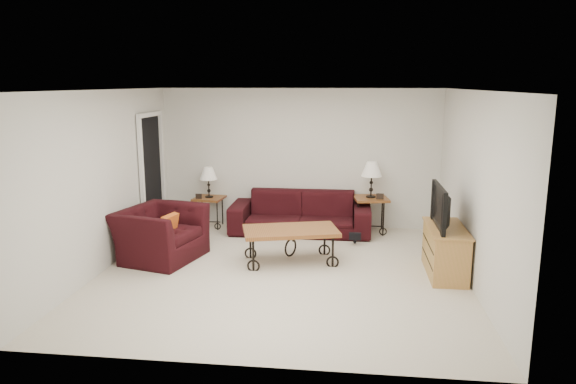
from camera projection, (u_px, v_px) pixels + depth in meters
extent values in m
plane|color=beige|center=(282.00, 272.00, 7.33)|extent=(5.00, 5.00, 0.00)
cube|color=silver|center=(300.00, 158.00, 9.51)|extent=(5.00, 0.02, 2.50)
cube|color=silver|center=(245.00, 238.00, 4.65)|extent=(5.00, 0.02, 2.50)
cube|color=silver|center=(105.00, 180.00, 7.37)|extent=(0.02, 5.00, 2.50)
cube|color=silver|center=(474.00, 189.00, 6.79)|extent=(0.02, 5.00, 2.50)
plane|color=white|center=(282.00, 90.00, 6.82)|extent=(5.00, 5.00, 0.00)
cube|color=black|center=(152.00, 176.00, 9.01)|extent=(0.08, 0.94, 2.04)
imported|color=black|center=(300.00, 213.00, 9.22)|extent=(2.43, 0.95, 0.71)
cube|color=brown|center=(210.00, 212.00, 9.60)|extent=(0.56, 0.56, 0.55)
cube|color=brown|center=(370.00, 215.00, 9.26)|extent=(0.66, 0.66, 0.63)
cube|color=black|center=(199.00, 196.00, 9.41)|extent=(0.11, 0.02, 0.09)
cube|color=black|center=(380.00, 196.00, 9.02)|extent=(0.13, 0.02, 0.10)
cube|color=brown|center=(291.00, 246.00, 7.69)|extent=(1.50, 1.06, 0.51)
imported|color=black|center=(161.00, 234.00, 7.83)|extent=(1.31, 1.41, 0.77)
cube|color=#DB571C|center=(169.00, 226.00, 7.73)|extent=(0.18, 0.36, 0.35)
cube|color=#C37E48|center=(445.00, 251.00, 7.20)|extent=(0.46, 1.11, 0.67)
imported|color=black|center=(446.00, 207.00, 7.07)|extent=(0.13, 1.00, 0.57)
ellipsoid|color=black|center=(355.00, 233.00, 8.59)|extent=(0.35, 0.31, 0.38)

